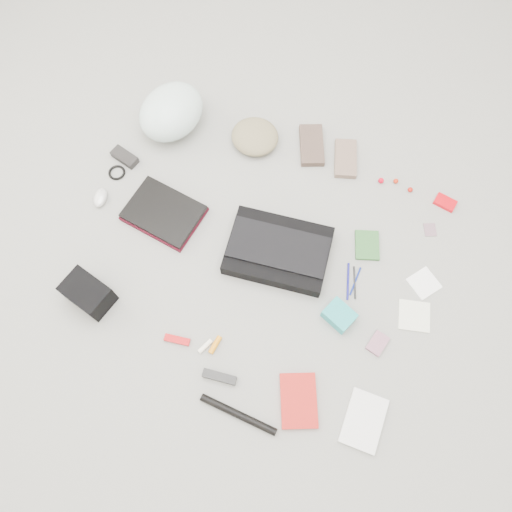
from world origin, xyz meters
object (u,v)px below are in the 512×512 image
(accordion_wallet, at_px, (339,315))
(bike_helmet, at_px, (171,112))
(book_red, at_px, (299,401))
(laptop, at_px, (163,212))
(messenger_bag, at_px, (278,251))
(camera_bag, at_px, (88,294))

(accordion_wallet, bearing_deg, bike_helmet, 171.80)
(bike_helmet, distance_m, accordion_wallet, 1.17)
(bike_helmet, distance_m, book_red, 1.37)
(laptop, bearing_deg, bike_helmet, 117.71)
(bike_helmet, bearing_deg, messenger_bag, -17.80)
(camera_bag, height_order, book_red, camera_bag)
(bike_helmet, bearing_deg, camera_bag, -72.37)
(camera_bag, relative_size, accordion_wallet, 1.57)
(bike_helmet, relative_size, accordion_wallet, 2.84)
(laptop, distance_m, camera_bag, 0.46)
(bike_helmet, xyz_separation_m, book_red, (0.95, -0.98, -0.09))
(messenger_bag, height_order, book_red, messenger_bag)
(laptop, distance_m, accordion_wallet, 0.86)
(accordion_wallet, bearing_deg, camera_bag, -140.42)
(laptop, height_order, bike_helmet, bike_helmet)
(messenger_bag, distance_m, accordion_wallet, 0.36)
(camera_bag, bearing_deg, messenger_bag, 49.77)
(bike_helmet, relative_size, book_red, 1.60)
(messenger_bag, bearing_deg, laptop, 174.29)
(book_red, xyz_separation_m, accordion_wallet, (0.04, 0.36, 0.02))
(laptop, bearing_deg, camera_bag, -96.05)
(accordion_wallet, bearing_deg, messenger_bag, 175.14)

